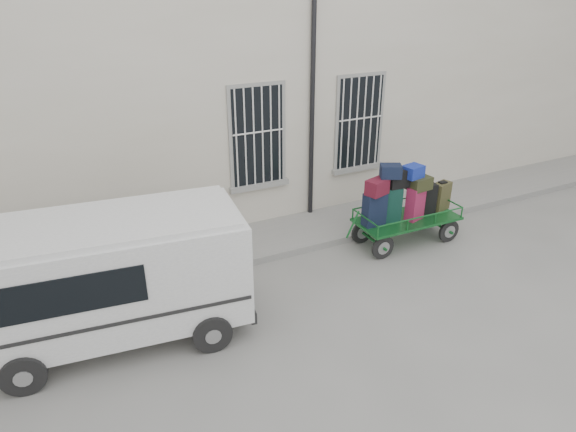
# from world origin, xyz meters

# --- Properties ---
(ground) EXTENTS (80.00, 80.00, 0.00)m
(ground) POSITION_xyz_m (0.00, 0.00, 0.00)
(ground) COLOR slate
(ground) RESTS_ON ground
(building) EXTENTS (24.00, 5.15, 6.00)m
(building) POSITION_xyz_m (0.00, 5.50, 3.00)
(building) COLOR #BFB7A3
(building) RESTS_ON ground
(sidewalk) EXTENTS (24.00, 1.70, 0.15)m
(sidewalk) POSITION_xyz_m (0.00, 2.20, 0.07)
(sidewalk) COLOR gray
(sidewalk) RESTS_ON ground
(luggage_cart) EXTENTS (2.80, 1.09, 1.93)m
(luggage_cart) POSITION_xyz_m (2.17, 0.82, 0.98)
(luggage_cart) COLOR black
(luggage_cart) RESTS_ON ground
(van) EXTENTS (4.42, 2.31, 2.14)m
(van) POSITION_xyz_m (-4.14, 0.23, 1.23)
(van) COLOR silver
(van) RESTS_ON ground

